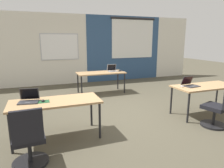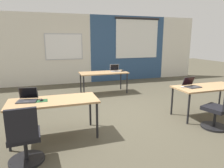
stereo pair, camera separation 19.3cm
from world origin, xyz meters
TOP-DOWN VIEW (x-y plane):
  - ground_plane at (0.00, 0.00)m, footprint 24.00×24.00m
  - back_wall_assembly at (0.05, 4.19)m, footprint 10.00×0.27m
  - desk_near_left at (-1.75, -0.60)m, footprint 1.60×0.70m
  - desk_near_right at (1.75, -0.60)m, footprint 1.60×0.70m
  - desk_far_center at (0.00, 2.20)m, footprint 1.60×0.70m
  - laptop_near_left_end at (-2.19, -0.51)m, footprint 0.37×0.34m
  - mousepad_near_left_end at (-1.96, -0.58)m, footprint 0.22×0.19m
  - mouse_near_left_end at (-1.96, -0.58)m, footprint 0.07×0.11m
  - chair_near_left_end at (-2.20, -1.36)m, footprint 0.52×0.55m
  - laptop_near_right_inner at (1.35, -0.52)m, footprint 0.36×0.34m
  - mouse_near_right_inner at (1.11, -0.53)m, footprint 0.09×0.11m
  - chair_near_right_inner at (1.43, -1.30)m, footprint 0.55×0.60m
  - laptop_far_right at (0.44, 2.27)m, footprint 0.33×0.28m
  - mousepad_far_right at (0.69, 2.21)m, footprint 0.22×0.19m
  - mouse_far_right at (0.69, 2.21)m, footprint 0.08×0.11m

SIDE VIEW (x-z plane):
  - ground_plane at x=0.00m, z-range 0.00..0.00m
  - chair_near_left_end at x=-2.20m, z-range -0.08..0.84m
  - chair_near_right_inner at x=1.43m, z-range -0.08..0.84m
  - desk_near_left at x=-1.75m, z-range 0.30..1.02m
  - desk_near_right at x=1.75m, z-range 0.30..1.02m
  - desk_far_center at x=0.00m, z-range 0.30..1.02m
  - mousepad_near_left_end at x=-1.96m, z-range 0.72..0.72m
  - mousepad_far_right at x=0.69m, z-range 0.72..0.72m
  - mouse_near_right_inner at x=1.11m, z-range 0.72..0.75m
  - mouse_near_left_end at x=-1.96m, z-range 0.72..0.76m
  - mouse_far_right at x=0.69m, z-range 0.72..0.76m
  - laptop_near_right_inner at x=1.35m, z-range 0.66..0.88m
  - laptop_near_left_end at x=-2.19m, z-range 0.65..0.89m
  - laptop_far_right at x=0.44m, z-range 0.65..0.89m
  - back_wall_assembly at x=0.05m, z-range 0.01..2.81m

